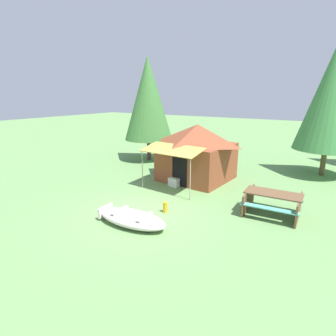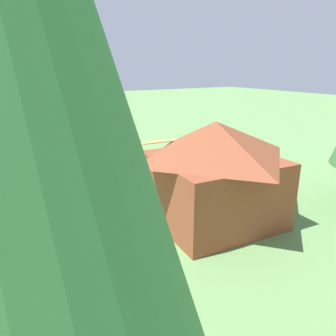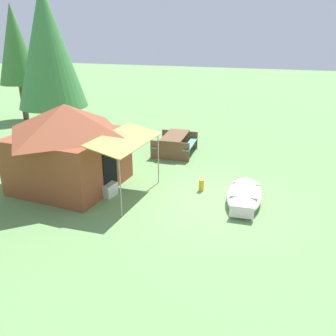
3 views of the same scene
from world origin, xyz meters
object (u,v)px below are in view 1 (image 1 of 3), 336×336
object	(u,v)px
canvas_cabin_tent	(197,151)
fuel_can	(165,207)
beached_rowboat	(132,218)
picnic_table	(273,201)
cooler_box	(174,182)
pine_tree_back_left	(148,99)
pine_tree_back_right	(333,94)

from	to	relation	value
canvas_cabin_tent	fuel_can	size ratio (longest dim) A/B	11.65
beached_rowboat	canvas_cabin_tent	bearing A→B (deg)	95.40
picnic_table	cooler_box	bearing A→B (deg)	170.41
canvas_cabin_tent	pine_tree_back_left	world-z (taller)	pine_tree_back_left
beached_rowboat	cooler_box	xyz separation A→B (m)	(-0.85, 3.96, -0.03)
pine_tree_back_right	pine_tree_back_left	bearing A→B (deg)	-167.98
canvas_cabin_tent	picnic_table	size ratio (longest dim) A/B	2.29
beached_rowboat	pine_tree_back_left	world-z (taller)	pine_tree_back_left
fuel_can	pine_tree_back_right	distance (m)	9.95
cooler_box	pine_tree_back_right	world-z (taller)	pine_tree_back_right
fuel_can	beached_rowboat	bearing A→B (deg)	-104.80
fuel_can	picnic_table	bearing A→B (deg)	30.12
cooler_box	fuel_can	xyz separation A→B (m)	(1.21, -2.58, -0.01)
beached_rowboat	cooler_box	size ratio (longest dim) A/B	4.92
fuel_can	canvas_cabin_tent	bearing A→B (deg)	102.14
picnic_table	cooler_box	xyz separation A→B (m)	(-4.39, 0.74, -0.30)
beached_rowboat	pine_tree_back_right	bearing A→B (deg)	64.38
pine_tree_back_right	fuel_can	bearing A→B (deg)	-117.29
picnic_table	pine_tree_back_left	xyz separation A→B (m)	(-8.44, 4.31, 3.25)
fuel_can	pine_tree_back_left	bearing A→B (deg)	130.57
beached_rowboat	canvas_cabin_tent	xyz separation A→B (m)	(-0.52, 5.46, 1.15)
picnic_table	fuel_can	distance (m)	3.68
cooler_box	pine_tree_back_left	world-z (taller)	pine_tree_back_left
beached_rowboat	picnic_table	world-z (taller)	picnic_table
cooler_box	pine_tree_back_right	distance (m)	8.67
cooler_box	pine_tree_back_left	size ratio (longest dim) A/B	0.08
cooler_box	picnic_table	bearing A→B (deg)	-9.59
beached_rowboat	pine_tree_back_left	size ratio (longest dim) A/B	0.40
picnic_table	pine_tree_back_left	distance (m)	10.02
cooler_box	fuel_can	distance (m)	2.85
picnic_table	pine_tree_back_left	bearing A→B (deg)	152.96
canvas_cabin_tent	fuel_can	xyz separation A→B (m)	(0.88, -4.09, -1.19)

